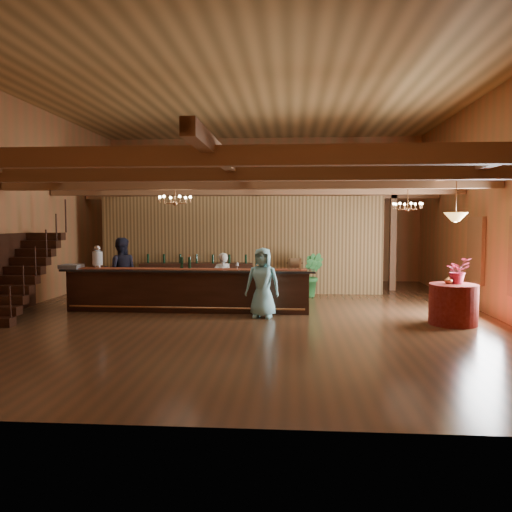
# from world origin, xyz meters

# --- Properties ---
(floor) EXTENTS (14.00, 14.00, 0.00)m
(floor) POSITION_xyz_m (0.00, 0.00, 0.00)
(floor) COLOR #54311C
(floor) RESTS_ON ground
(ceiling) EXTENTS (14.00, 14.00, 0.00)m
(ceiling) POSITION_xyz_m (0.00, 0.00, 5.50)
(ceiling) COLOR #AC7F43
(ceiling) RESTS_ON wall_back
(wall_back) EXTENTS (12.00, 0.10, 5.50)m
(wall_back) POSITION_xyz_m (0.00, 7.00, 2.75)
(wall_back) COLOR #9D5A33
(wall_back) RESTS_ON floor
(wall_front) EXTENTS (12.00, 0.10, 5.50)m
(wall_front) POSITION_xyz_m (0.00, -7.00, 2.75)
(wall_front) COLOR #9D5A33
(wall_front) RESTS_ON floor
(wall_left) EXTENTS (0.10, 14.00, 5.50)m
(wall_left) POSITION_xyz_m (-6.00, 0.00, 2.75)
(wall_left) COLOR #9D5A33
(wall_left) RESTS_ON floor
(wall_right) EXTENTS (0.10, 14.00, 5.50)m
(wall_right) POSITION_xyz_m (6.00, 0.00, 2.75)
(wall_right) COLOR #9D5A33
(wall_right) RESTS_ON floor
(beam_grid) EXTENTS (11.90, 13.90, 0.39)m
(beam_grid) POSITION_xyz_m (0.00, 0.51, 3.24)
(beam_grid) COLOR brown
(beam_grid) RESTS_ON wall_left
(support_posts) EXTENTS (9.20, 10.20, 3.20)m
(support_posts) POSITION_xyz_m (0.00, -0.50, 1.60)
(support_posts) COLOR brown
(support_posts) RESTS_ON floor
(partition_wall) EXTENTS (9.00, 0.18, 3.10)m
(partition_wall) POSITION_xyz_m (-0.50, 3.50, 1.55)
(partition_wall) COLOR olive
(partition_wall) RESTS_ON floor
(window_right_back) EXTENTS (0.12, 1.05, 1.75)m
(window_right_back) POSITION_xyz_m (5.95, 1.00, 1.55)
(window_right_back) COLOR white
(window_right_back) RESTS_ON wall_right
(staircase) EXTENTS (1.00, 2.80, 2.00)m
(staircase) POSITION_xyz_m (-5.45, -0.74, 1.00)
(staircase) COLOR black
(staircase) RESTS_ON floor
(backroom_boxes) EXTENTS (4.10, 0.60, 1.10)m
(backroom_boxes) POSITION_xyz_m (-0.29, 5.50, 0.53)
(backroom_boxes) COLOR black
(backroom_boxes) RESTS_ON floor
(tasting_bar) EXTENTS (6.50, 0.92, 1.09)m
(tasting_bar) POSITION_xyz_m (-1.51, 0.17, 0.55)
(tasting_bar) COLOR black
(tasting_bar) RESTS_ON floor
(beverage_dispenser) EXTENTS (0.26, 0.26, 0.60)m
(beverage_dispenser) POSITION_xyz_m (-3.92, 0.26, 1.37)
(beverage_dispenser) COLOR silver
(beverage_dispenser) RESTS_ON tasting_bar
(glass_rack_tray) EXTENTS (0.50, 0.50, 0.10)m
(glass_rack_tray) POSITION_xyz_m (-4.59, 0.17, 1.13)
(glass_rack_tray) COLOR gray
(glass_rack_tray) RESTS_ON tasting_bar
(raffle_drum) EXTENTS (0.34, 0.24, 0.30)m
(raffle_drum) POSITION_xyz_m (1.21, 0.09, 1.26)
(raffle_drum) COLOR brown
(raffle_drum) RESTS_ON tasting_bar
(bar_bottle_0) EXTENTS (0.07, 0.07, 0.30)m
(bar_bottle_0) POSITION_xyz_m (-1.70, 0.30, 1.23)
(bar_bottle_0) COLOR black
(bar_bottle_0) RESTS_ON tasting_bar
(bar_bottle_1) EXTENTS (0.07, 0.07, 0.30)m
(bar_bottle_1) POSITION_xyz_m (-1.50, 0.30, 1.23)
(bar_bottle_1) COLOR black
(bar_bottle_1) RESTS_ON tasting_bar
(backbar_shelf) EXTENTS (3.55, 0.89, 0.99)m
(backbar_shelf) POSITION_xyz_m (-1.85, 3.08, 0.49)
(backbar_shelf) COLOR black
(backbar_shelf) RESTS_ON floor
(round_table) EXTENTS (1.05, 1.05, 0.91)m
(round_table) POSITION_xyz_m (4.75, -1.07, 0.45)
(round_table) COLOR maroon
(round_table) RESTS_ON floor
(chandelier_left) EXTENTS (0.80, 0.80, 0.51)m
(chandelier_left) POSITION_xyz_m (-1.72, -0.29, 2.84)
(chandelier_left) COLOR tan
(chandelier_left) RESTS_ON beam_grid
(chandelier_right) EXTENTS (0.80, 0.80, 0.63)m
(chandelier_right) POSITION_xyz_m (4.30, 1.59, 2.73)
(chandelier_right) COLOR tan
(chandelier_right) RESTS_ON beam_grid
(pendant_lamp) EXTENTS (0.52, 0.52, 0.90)m
(pendant_lamp) POSITION_xyz_m (4.75, -1.07, 2.40)
(pendant_lamp) COLOR tan
(pendant_lamp) RESTS_ON beam_grid
(bartender) EXTENTS (0.62, 0.50, 1.46)m
(bartender) POSITION_xyz_m (-0.72, 0.88, 0.73)
(bartender) COLOR silver
(bartender) RESTS_ON floor
(staff_second) EXTENTS (1.07, 0.94, 1.86)m
(staff_second) POSITION_xyz_m (-3.56, 0.98, 0.93)
(staff_second) COLOR #1E1E2E
(staff_second) RESTS_ON floor
(guest) EXTENTS (0.89, 0.65, 1.68)m
(guest) POSITION_xyz_m (0.45, -0.57, 0.84)
(guest) COLOR #82CDD3
(guest) RESTS_ON floor
(floor_plant) EXTENTS (0.81, 0.68, 1.35)m
(floor_plant) POSITION_xyz_m (1.72, 2.78, 0.68)
(floor_plant) COLOR #1F5521
(floor_plant) RESTS_ON floor
(table_flowers) EXTENTS (0.67, 0.63, 0.59)m
(table_flowers) POSITION_xyz_m (4.86, -0.94, 1.20)
(table_flowers) COLOR #B02242
(table_flowers) RESTS_ON round_table
(table_vase) EXTENTS (0.20, 0.20, 0.30)m
(table_vase) POSITION_xyz_m (4.64, -1.04, 1.06)
(table_vase) COLOR tan
(table_vase) RESTS_ON round_table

